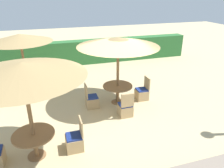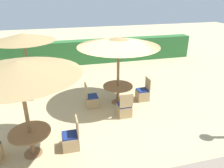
{
  "view_description": "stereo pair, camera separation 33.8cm",
  "coord_description": "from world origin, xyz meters",
  "px_view_note": "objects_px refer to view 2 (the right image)",
  "views": [
    {
      "loc": [
        -2.2,
        -6.47,
        4.1
      ],
      "look_at": [
        0.0,
        0.6,
        0.9
      ],
      "focal_mm": 35.0,
      "sensor_mm": 36.0,
      "label": 1
    },
    {
      "loc": [
        -1.87,
        -6.56,
        4.1
      ],
      "look_at": [
        0.0,
        0.6,
        0.9
      ],
      "focal_mm": 35.0,
      "sensor_mm": 36.0,
      "label": 2
    }
  ],
  "objects_px": {
    "round_table_center": "(118,89)",
    "patio_chair_back_left_south": "(27,93)",
    "patio_chair_back_left_west": "(6,86)",
    "parasol_center": "(118,42)",
    "patio_chair_center_south": "(124,109)",
    "patio_chair_center_east": "(143,94)",
    "parasol_front_left": "(18,68)",
    "patio_chair_back_left_north": "(33,76)",
    "patio_chair_front_left_east": "(71,140)",
    "patio_chair_center_west": "(92,100)",
    "round_table_front_left": "(31,136)",
    "parasol_back_left": "(23,37)",
    "round_table_back_left": "(29,77)"
  },
  "relations": [
    {
      "from": "patio_chair_back_left_north",
      "to": "patio_chair_front_left_east",
      "type": "bearing_deg",
      "value": 103.96
    },
    {
      "from": "patio_chair_center_west",
      "to": "patio_chair_back_left_north",
      "type": "height_order",
      "value": "same"
    },
    {
      "from": "patio_chair_back_left_north",
      "to": "parasol_front_left",
      "type": "height_order",
      "value": "parasol_front_left"
    },
    {
      "from": "parasol_center",
      "to": "parasol_front_left",
      "type": "distance_m",
      "value": 3.78
    },
    {
      "from": "patio_chair_center_south",
      "to": "round_table_front_left",
      "type": "bearing_deg",
      "value": -157.59
    },
    {
      "from": "parasol_center",
      "to": "patio_chair_back_left_south",
      "type": "distance_m",
      "value": 4.25
    },
    {
      "from": "patio_chair_center_south",
      "to": "patio_chair_center_east",
      "type": "height_order",
      "value": "same"
    },
    {
      "from": "parasol_back_left",
      "to": "patio_chair_back_left_north",
      "type": "height_order",
      "value": "parasol_back_left"
    },
    {
      "from": "patio_chair_back_left_west",
      "to": "patio_chair_center_east",
      "type": "bearing_deg",
      "value": 67.84
    },
    {
      "from": "patio_chair_back_left_north",
      "to": "round_table_front_left",
      "type": "xyz_separation_m",
      "value": [
        0.32,
        -5.44,
        0.3
      ]
    },
    {
      "from": "patio_chair_center_south",
      "to": "round_table_center",
      "type": "bearing_deg",
      "value": 87.04
    },
    {
      "from": "patio_chair_back_left_west",
      "to": "patio_chair_back_left_north",
      "type": "bearing_deg",
      "value": 132.96
    },
    {
      "from": "patio_chair_center_west",
      "to": "patio_chair_back_left_south",
      "type": "bearing_deg",
      "value": -117.97
    },
    {
      "from": "patio_chair_back_left_west",
      "to": "round_table_front_left",
      "type": "bearing_deg",
      "value": 17.31
    },
    {
      "from": "patio_chair_center_west",
      "to": "round_table_front_left",
      "type": "bearing_deg",
      "value": -42.14
    },
    {
      "from": "patio_chair_center_west",
      "to": "round_table_back_left",
      "type": "distance_m",
      "value": 3.31
    },
    {
      "from": "parasol_back_left",
      "to": "patio_chair_back_left_south",
      "type": "distance_m",
      "value": 2.29
    },
    {
      "from": "round_table_back_left",
      "to": "patio_chair_front_left_east",
      "type": "height_order",
      "value": "patio_chair_front_left_east"
    },
    {
      "from": "patio_chair_back_left_north",
      "to": "parasol_back_left",
      "type": "bearing_deg",
      "value": 86.41
    },
    {
      "from": "parasol_back_left",
      "to": "round_table_front_left",
      "type": "height_order",
      "value": "parasol_back_left"
    },
    {
      "from": "patio_chair_back_left_south",
      "to": "parasol_front_left",
      "type": "distance_m",
      "value": 4.13
    },
    {
      "from": "parasol_center",
      "to": "patio_chair_front_left_east",
      "type": "xyz_separation_m",
      "value": [
        -2.0,
        -2.26,
        -2.15
      ]
    },
    {
      "from": "round_table_center",
      "to": "round_table_front_left",
      "type": "bearing_deg",
      "value": -143.49
    },
    {
      "from": "patio_chair_center_east",
      "to": "round_table_back_left",
      "type": "relative_size",
      "value": 0.95
    },
    {
      "from": "round_table_center",
      "to": "patio_chair_back_left_south",
      "type": "relative_size",
      "value": 1.22
    },
    {
      "from": "patio_chair_center_east",
      "to": "parasol_center",
      "type": "bearing_deg",
      "value": 88.47
    },
    {
      "from": "patio_chair_center_south",
      "to": "patio_chair_front_left_east",
      "type": "xyz_separation_m",
      "value": [
        -1.95,
        -1.25,
        0.0
      ]
    },
    {
      "from": "parasol_back_left",
      "to": "patio_chair_center_west",
      "type": "bearing_deg",
      "value": -44.13
    },
    {
      "from": "parasol_back_left",
      "to": "patio_chair_back_left_south",
      "type": "xyz_separation_m",
      "value": [
        -0.04,
        -1.02,
        -2.05
      ]
    },
    {
      "from": "round_table_back_left",
      "to": "round_table_front_left",
      "type": "relative_size",
      "value": 0.91
    },
    {
      "from": "parasol_back_left",
      "to": "parasol_front_left",
      "type": "height_order",
      "value": "parasol_front_left"
    },
    {
      "from": "parasol_back_left",
      "to": "patio_chair_back_left_south",
      "type": "relative_size",
      "value": 2.78
    },
    {
      "from": "patio_chair_center_south",
      "to": "patio_chair_back_left_north",
      "type": "relative_size",
      "value": 1.0
    },
    {
      "from": "parasol_center",
      "to": "patio_chair_center_east",
      "type": "xyz_separation_m",
      "value": [
        1.04,
        -0.03,
        -2.15
      ]
    },
    {
      "from": "parasol_center",
      "to": "round_table_back_left",
      "type": "height_order",
      "value": "parasol_center"
    },
    {
      "from": "patio_chair_back_left_west",
      "to": "parasol_center",
      "type": "bearing_deg",
      "value": 63.58
    },
    {
      "from": "patio_chair_back_left_north",
      "to": "round_table_center",
      "type": "bearing_deg",
      "value": 136.49
    },
    {
      "from": "patio_chair_center_south",
      "to": "patio_chair_back_left_west",
      "type": "bearing_deg",
      "value": 143.66
    },
    {
      "from": "patio_chair_center_south",
      "to": "patio_chair_back_left_north",
      "type": "distance_m",
      "value": 5.35
    },
    {
      "from": "round_table_center",
      "to": "patio_chair_back_left_west",
      "type": "distance_m",
      "value": 4.95
    },
    {
      "from": "patio_chair_center_west",
      "to": "patio_chair_back_left_south",
      "type": "distance_m",
      "value": 2.73
    },
    {
      "from": "parasol_front_left",
      "to": "patio_chair_back_left_north",
      "type": "bearing_deg",
      "value": 93.38
    },
    {
      "from": "patio_chair_back_left_south",
      "to": "round_table_front_left",
      "type": "xyz_separation_m",
      "value": [
        0.42,
        -3.47,
        0.3
      ]
    },
    {
      "from": "patio_chair_back_left_north",
      "to": "patio_chair_front_left_east",
      "type": "relative_size",
      "value": 1.0
    },
    {
      "from": "patio_chair_center_south",
      "to": "patio_chair_back_left_west",
      "type": "xyz_separation_m",
      "value": [
        -4.37,
        3.22,
        0.0
      ]
    },
    {
      "from": "round_table_center",
      "to": "round_table_front_left",
      "type": "xyz_separation_m",
      "value": [
        -3.04,
        -2.25,
        -0.02
      ]
    },
    {
      "from": "parasol_back_left",
      "to": "parasol_front_left",
      "type": "xyz_separation_m",
      "value": [
        0.38,
        -4.49,
        0.14
      ]
    },
    {
      "from": "patio_chair_center_west",
      "to": "patio_chair_front_left_east",
      "type": "height_order",
      "value": "same"
    },
    {
      "from": "round_table_center",
      "to": "round_table_front_left",
      "type": "relative_size",
      "value": 1.06
    },
    {
      "from": "parasol_center",
      "to": "round_table_center",
      "type": "height_order",
      "value": "parasol_center"
    }
  ]
}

